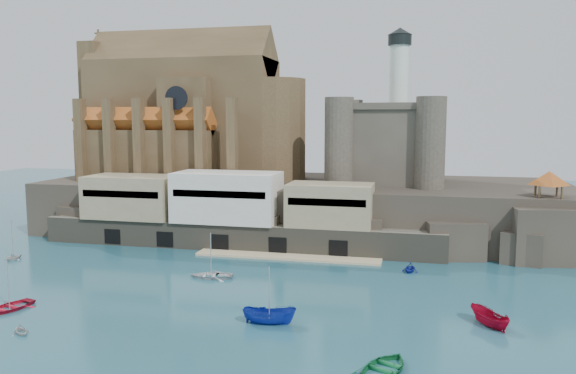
% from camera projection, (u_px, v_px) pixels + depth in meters
% --- Properties ---
extents(ground, '(300.00, 300.00, 0.00)m').
position_uv_depth(ground, '(241.00, 290.00, 73.20)').
color(ground, '#1B4C5C').
rests_on(ground, ground).
extents(promontory, '(100.00, 36.00, 10.00)m').
position_uv_depth(promontory, '(301.00, 207.00, 110.69)').
color(promontory, '#29241F').
rests_on(promontory, ground).
extents(quay, '(70.00, 12.00, 13.05)m').
position_uv_depth(quay, '(226.00, 212.00, 97.06)').
color(quay, '#605B4D').
rests_on(quay, ground).
extents(church, '(47.00, 25.93, 30.51)m').
position_uv_depth(church, '(191.00, 119.00, 116.40)').
color(church, '#4A3822').
rests_on(church, promontory).
extents(castle_keep, '(21.20, 21.20, 29.30)m').
position_uv_depth(castle_keep, '(387.00, 139.00, 107.02)').
color(castle_keep, '#433E34').
rests_on(castle_keep, promontory).
extents(rock_outcrop, '(14.50, 10.50, 8.70)m').
position_uv_depth(rock_outcrop, '(546.00, 235.00, 88.17)').
color(rock_outcrop, '#29241F').
rests_on(rock_outcrop, ground).
extents(pavilion, '(6.40, 6.40, 5.40)m').
position_uv_depth(pavilion, '(549.00, 180.00, 87.26)').
color(pavilion, '#4A3822').
rests_on(pavilion, rock_outcrop).
extents(boat_0, '(4.40, 2.24, 5.92)m').
position_uv_depth(boat_0, '(10.00, 309.00, 65.73)').
color(boat_0, red).
rests_on(boat_0, ground).
extents(boat_1, '(2.40, 2.67, 2.64)m').
position_uv_depth(boat_1, '(21.00, 334.00, 58.36)').
color(boat_1, silver).
rests_on(boat_1, ground).
extents(boat_2, '(2.50, 2.44, 5.93)m').
position_uv_depth(boat_2, '(269.00, 324.00, 61.16)').
color(boat_2, '#132A9A').
rests_on(boat_2, ground).
extents(boat_3, '(4.85, 3.02, 6.56)m').
position_uv_depth(boat_3, '(385.00, 371.00, 49.67)').
color(boat_3, '#126939').
rests_on(boat_3, ground).
extents(boat_4, '(2.95, 2.15, 3.10)m').
position_uv_depth(boat_4, '(14.00, 260.00, 88.83)').
color(boat_4, silver).
rests_on(boat_4, ground).
extents(boat_5, '(2.90, 2.91, 5.48)m').
position_uv_depth(boat_5, '(489.00, 326.00, 60.56)').
color(boat_5, maroon).
rests_on(boat_5, ground).
extents(boat_6, '(1.95, 4.46, 6.04)m').
position_uv_depth(boat_6, '(211.00, 277.00, 78.93)').
color(boat_6, silver).
rests_on(boat_6, ground).
extents(boat_7, '(3.12, 2.26, 3.27)m').
position_uv_depth(boat_7, '(410.00, 272.00, 81.90)').
color(boat_7, '#142599').
rests_on(boat_7, ground).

